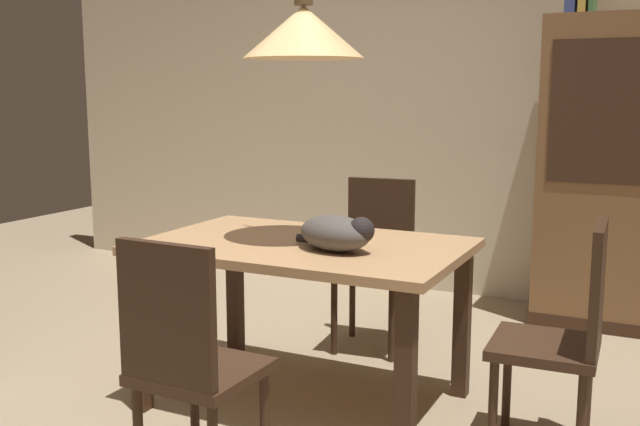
{
  "coord_description": "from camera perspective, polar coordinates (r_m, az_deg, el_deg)",
  "views": [
    {
      "loc": [
        1.51,
        -2.37,
        1.42
      ],
      "look_at": [
        0.01,
        0.68,
        0.85
      ],
      "focal_mm": 41.47,
      "sensor_mm": 36.0,
      "label": 1
    }
  ],
  "objects": [
    {
      "name": "back_wall",
      "position": [
        5.24,
        9.49,
        9.7
      ],
      "size": [
        6.4,
        0.1,
        2.9
      ],
      "primitive_type": "cube",
      "color": "beige",
      "rests_on": "ground"
    },
    {
      "name": "chair_near_front",
      "position": [
        2.63,
        -10.22,
        -10.85
      ],
      "size": [
        0.41,
        0.41,
        0.93
      ],
      "color": "#382316",
      "rests_on": "ground"
    },
    {
      "name": "pendant_lamp",
      "position": [
        3.22,
        -1.27,
        13.85
      ],
      "size": [
        0.52,
        0.52,
        1.3
      ],
      "color": "#E5B775"
    },
    {
      "name": "chair_far_back",
      "position": [
        4.11,
        4.31,
        -3.27
      ],
      "size": [
        0.44,
        0.44,
        0.93
      ],
      "color": "#382316",
      "rests_on": "ground"
    },
    {
      "name": "hutch_bookcase",
      "position": [
        4.72,
        23.29,
        2.29
      ],
      "size": [
        1.12,
        0.45,
        1.85
      ],
      "color": "brown",
      "rests_on": "ground"
    },
    {
      "name": "chair_right_side",
      "position": [
        3.02,
        18.48,
        -8.5
      ],
      "size": [
        0.42,
        0.42,
        0.93
      ],
      "color": "#382316",
      "rests_on": "ground"
    },
    {
      "name": "cat_sleeping",
      "position": [
        3.09,
        1.35,
        -1.54
      ],
      "size": [
        0.4,
        0.31,
        0.16
      ],
      "color": "#4C4742",
      "rests_on": "dining_table"
    },
    {
      "name": "dining_table",
      "position": [
        3.3,
        -1.21,
        -3.98
      ],
      "size": [
        1.4,
        0.9,
        0.75
      ],
      "color": "tan",
      "rests_on": "ground"
    },
    {
      "name": "book_yellow_short",
      "position": [
        4.75,
        19.7,
        15.25
      ],
      "size": [
        0.04,
        0.2,
        0.18
      ],
      "primitive_type": "cube",
      "color": "gold",
      "rests_on": "hutch_bookcase"
    }
  ]
}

